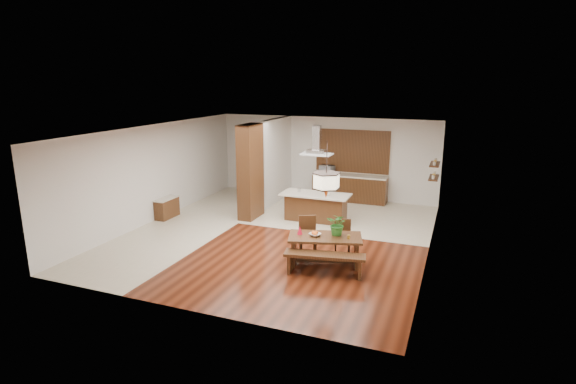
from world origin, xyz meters
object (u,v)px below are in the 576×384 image
at_px(dining_bench, 324,264).
at_px(foliage_plant, 338,224).
at_px(pendant_lantern, 327,170).
at_px(dining_chair_left, 308,237).
at_px(dining_chair_right, 342,239).
at_px(hallway_console, 167,208).
at_px(range_hood, 317,140).
at_px(microwave, 327,169).
at_px(island_cup, 328,194).
at_px(fruit_bowl, 315,235).
at_px(dining_table, 325,244).
at_px(kitchen_island, 316,207).

distance_m(dining_bench, foliage_plant, 1.03).
xyz_separation_m(dining_bench, pendant_lantern, (-0.17, 0.58, 2.00)).
relative_size(dining_chair_left, dining_chair_right, 1.07).
distance_m(hallway_console, dining_chair_right, 5.97).
bearing_deg(range_hood, microwave, 99.22).
relative_size(dining_chair_right, island_cup, 6.80).
xyz_separation_m(dining_chair_left, fruit_bowl, (0.32, -0.45, 0.24)).
xyz_separation_m(dining_chair_right, fruit_bowl, (-0.48, -0.68, 0.28)).
bearing_deg(fruit_bowl, microwave, 103.81).
bearing_deg(island_cup, microwave, 107.01).
distance_m(hallway_console, dining_table, 5.87).
relative_size(dining_chair_right, microwave, 1.83).
distance_m(dining_chair_left, microwave, 5.45).
bearing_deg(dining_table, dining_bench, -73.96).
relative_size(range_hood, microwave, 1.83).
height_order(dining_bench, microwave, microwave).
distance_m(pendant_lantern, island_cup, 3.37).
xyz_separation_m(dining_table, island_cup, (-0.81, 2.98, 0.39)).
bearing_deg(kitchen_island, island_cup, -16.87).
xyz_separation_m(pendant_lantern, kitchen_island, (-1.22, 3.10, -1.81)).
xyz_separation_m(dining_bench, dining_chair_right, (0.09, 1.18, 0.20)).
bearing_deg(dining_bench, dining_chair_left, 126.59).
xyz_separation_m(hallway_console, dining_chair_right, (5.87, -1.10, 0.14)).
bearing_deg(microwave, range_hood, -63.94).
bearing_deg(dining_chair_right, dining_bench, -109.92).
xyz_separation_m(hallway_console, island_cup, (4.80, 1.28, 0.59)).
relative_size(kitchen_island, island_cup, 15.61).
xyz_separation_m(dining_chair_right, island_cup, (-1.07, 2.38, 0.45)).
relative_size(dining_chair_left, kitchen_island, 0.47).
distance_m(dining_chair_right, kitchen_island, 2.90).
xyz_separation_m(foliage_plant, microwave, (-1.89, 5.52, 0.13)).
relative_size(dining_chair_left, island_cup, 7.29).
distance_m(hallway_console, dining_bench, 6.21).
height_order(dining_table, fruit_bowl, fruit_bowl).
xyz_separation_m(hallway_console, dining_chair_left, (5.07, -1.33, 0.17)).
height_order(island_cup, microwave, microwave).
xyz_separation_m(fruit_bowl, range_hood, (-1.00, 3.18, 1.74)).
bearing_deg(dining_chair_left, fruit_bowl, -79.20).
bearing_deg(microwave, kitchen_island, -63.96).
distance_m(range_hood, microwave, 2.95).
bearing_deg(range_hood, hallway_console, -162.28).
xyz_separation_m(foliage_plant, kitchen_island, (-1.47, 2.94, -0.52)).
xyz_separation_m(dining_table, foliage_plant, (0.25, 0.16, 0.45)).
bearing_deg(island_cup, range_hood, 163.01).
bearing_deg(kitchen_island, dining_chair_left, -76.39).
bearing_deg(dining_bench, foliage_plant, 83.51).
relative_size(hallway_console, fruit_bowl, 3.41).
bearing_deg(microwave, pendant_lantern, -57.10).
bearing_deg(foliage_plant, island_cup, 110.62).
distance_m(dining_chair_right, microwave, 5.45).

